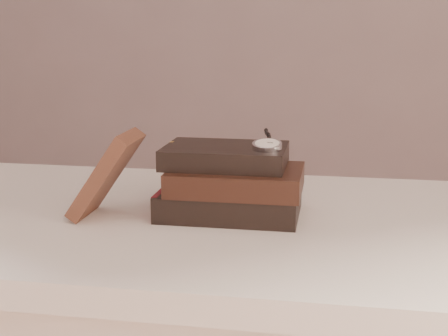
# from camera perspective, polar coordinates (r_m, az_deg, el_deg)

# --- Properties ---
(table) EXTENTS (1.00, 0.60, 0.75)m
(table) POSITION_cam_1_polar(r_m,az_deg,el_deg) (1.05, -4.63, -8.87)
(table) COLOR silver
(table) RESTS_ON ground
(book_stack) EXTENTS (0.22, 0.15, 0.11)m
(book_stack) POSITION_cam_1_polar(r_m,az_deg,el_deg) (1.00, 0.64, -1.37)
(book_stack) COLOR black
(book_stack) RESTS_ON table
(journal) EXTENTS (0.10, 0.09, 0.14)m
(journal) POSITION_cam_1_polar(r_m,az_deg,el_deg) (1.00, -10.57, -0.58)
(journal) COLOR #3D2017
(journal) RESTS_ON table
(pocket_watch) EXTENTS (0.05, 0.15, 0.02)m
(pocket_watch) POSITION_cam_1_polar(r_m,az_deg,el_deg) (0.97, 3.91, 2.16)
(pocket_watch) COLOR silver
(pocket_watch) RESTS_ON book_stack
(eyeglasses) EXTENTS (0.09, 0.11, 0.04)m
(eyeglasses) POSITION_cam_1_polar(r_m,az_deg,el_deg) (1.08, -2.82, 0.32)
(eyeglasses) COLOR silver
(eyeglasses) RESTS_ON book_stack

